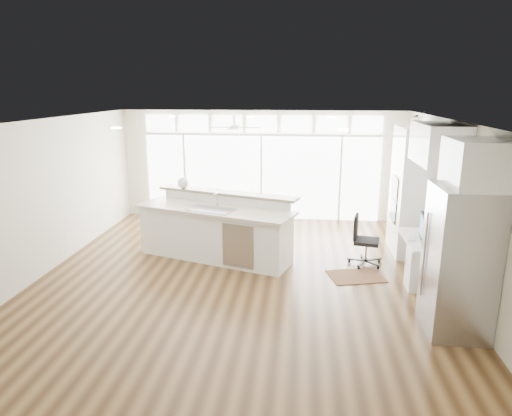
# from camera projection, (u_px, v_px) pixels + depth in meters

# --- Properties ---
(floor) EXTENTS (7.00, 8.00, 0.02)m
(floor) POSITION_uv_depth(u_px,v_px,m) (240.00, 281.00, 7.87)
(floor) COLOR #3E2713
(floor) RESTS_ON ground
(ceiling) EXTENTS (7.00, 8.00, 0.02)m
(ceiling) POSITION_uv_depth(u_px,v_px,m) (239.00, 122.00, 7.19)
(ceiling) COLOR silver
(ceiling) RESTS_ON wall_back
(wall_back) EXTENTS (7.00, 0.04, 2.70)m
(wall_back) POSITION_uv_depth(u_px,v_px,m) (262.00, 165.00, 11.38)
(wall_back) COLOR beige
(wall_back) RESTS_ON floor
(wall_front) EXTENTS (7.00, 0.04, 2.70)m
(wall_front) POSITION_uv_depth(u_px,v_px,m) (171.00, 325.00, 3.68)
(wall_front) COLOR beige
(wall_front) RESTS_ON floor
(wall_left) EXTENTS (0.04, 8.00, 2.70)m
(wall_left) POSITION_uv_depth(u_px,v_px,m) (39.00, 199.00, 7.88)
(wall_left) COLOR beige
(wall_left) RESTS_ON floor
(wall_right) EXTENTS (0.04, 8.00, 2.70)m
(wall_right) POSITION_uv_depth(u_px,v_px,m) (460.00, 210.00, 7.18)
(wall_right) COLOR beige
(wall_right) RESTS_ON floor
(glass_wall) EXTENTS (5.80, 0.06, 2.08)m
(glass_wall) POSITION_uv_depth(u_px,v_px,m) (261.00, 178.00, 11.39)
(glass_wall) COLOR silver
(glass_wall) RESTS_ON wall_back
(transom_row) EXTENTS (5.90, 0.06, 0.40)m
(transom_row) POSITION_uv_depth(u_px,v_px,m) (262.00, 124.00, 11.06)
(transom_row) COLOR silver
(transom_row) RESTS_ON wall_back
(desk_window) EXTENTS (0.04, 0.85, 0.85)m
(desk_window) POSITION_uv_depth(u_px,v_px,m) (452.00, 193.00, 7.42)
(desk_window) COLOR silver
(desk_window) RESTS_ON wall_right
(ceiling_fan) EXTENTS (1.16, 1.16, 0.32)m
(ceiling_fan) POSITION_uv_depth(u_px,v_px,m) (234.00, 123.00, 9.99)
(ceiling_fan) COLOR silver
(ceiling_fan) RESTS_ON ceiling
(recessed_lights) EXTENTS (3.40, 3.00, 0.02)m
(recessed_lights) POSITION_uv_depth(u_px,v_px,m) (241.00, 122.00, 7.38)
(recessed_lights) COLOR white
(recessed_lights) RESTS_ON ceiling
(oven_cabinet) EXTENTS (0.64, 1.20, 2.50)m
(oven_cabinet) POSITION_uv_depth(u_px,v_px,m) (412.00, 191.00, 8.97)
(oven_cabinet) COLOR white
(oven_cabinet) RESTS_ON floor
(desk_nook) EXTENTS (0.72, 1.30, 0.76)m
(desk_nook) POSITION_uv_depth(u_px,v_px,m) (425.00, 260.00, 7.75)
(desk_nook) COLOR white
(desk_nook) RESTS_ON floor
(upper_cabinets) EXTENTS (0.64, 1.30, 0.64)m
(upper_cabinets) POSITION_uv_depth(u_px,v_px,m) (439.00, 144.00, 7.25)
(upper_cabinets) COLOR white
(upper_cabinets) RESTS_ON wall_right
(refrigerator) EXTENTS (0.76, 0.90, 2.00)m
(refrigerator) POSITION_uv_depth(u_px,v_px,m) (459.00, 261.00, 6.01)
(refrigerator) COLOR #A5A4A9
(refrigerator) RESTS_ON floor
(fridge_cabinet) EXTENTS (0.64, 0.90, 0.60)m
(fridge_cabinet) POSITION_uv_depth(u_px,v_px,m) (476.00, 163.00, 5.67)
(fridge_cabinet) COLOR white
(fridge_cabinet) RESTS_ON wall_right
(framed_photos) EXTENTS (0.06, 0.22, 0.80)m
(framed_photos) POSITION_uv_depth(u_px,v_px,m) (440.00, 194.00, 8.05)
(framed_photos) COLOR black
(framed_photos) RESTS_ON wall_right
(kitchen_island) EXTENTS (3.30, 2.10, 1.23)m
(kitchen_island) POSITION_uv_depth(u_px,v_px,m) (215.00, 228.00, 8.75)
(kitchen_island) COLOR white
(kitchen_island) RESTS_ON floor
(rug) EXTENTS (1.06, 0.88, 0.01)m
(rug) POSITION_uv_depth(u_px,v_px,m) (356.00, 276.00, 8.02)
(rug) COLOR #371E11
(rug) RESTS_ON floor
(office_chair) EXTENTS (0.57, 0.54, 0.93)m
(office_chair) POSITION_uv_depth(u_px,v_px,m) (367.00, 241.00, 8.46)
(office_chair) COLOR black
(office_chair) RESTS_ON floor
(fishbowl) EXTENTS (0.27, 0.27, 0.23)m
(fishbowl) POSITION_uv_depth(u_px,v_px,m) (183.00, 183.00, 9.30)
(fishbowl) COLOR silver
(fishbowl) RESTS_ON kitchen_island
(monitor) EXTENTS (0.15, 0.54, 0.44)m
(monitor) POSITION_uv_depth(u_px,v_px,m) (423.00, 226.00, 7.60)
(monitor) COLOR black
(monitor) RESTS_ON desk_nook
(keyboard) EXTENTS (0.16, 0.33, 0.02)m
(keyboard) POSITION_uv_depth(u_px,v_px,m) (412.00, 238.00, 7.68)
(keyboard) COLOR white
(keyboard) RESTS_ON desk_nook
(potted_plant) EXTENTS (0.27, 0.30, 0.23)m
(potted_plant) POSITION_uv_depth(u_px,v_px,m) (418.00, 121.00, 8.62)
(potted_plant) COLOR #2C5A26
(potted_plant) RESTS_ON oven_cabinet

